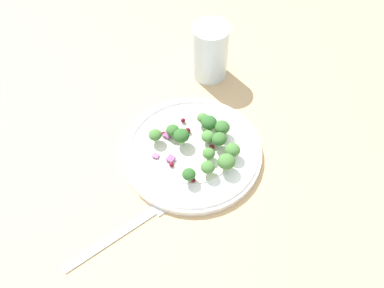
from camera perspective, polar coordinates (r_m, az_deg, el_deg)
The scene contains 27 objects.
ground_plane at distance 68.24cm, azimuth 0.41°, elevation -0.19°, with size 180.00×180.00×2.00cm, color tan.
plate at distance 65.30cm, azimuth 0.00°, elevation -0.96°, with size 23.18×23.18×1.70cm.
dressing_pool at distance 64.95cm, azimuth 0.00°, elevation -0.73°, with size 13.45×13.45×0.20cm, color white.
broccoli_floret_0 at distance 60.73cm, azimuth 2.31°, elevation -3.40°, with size 2.24×2.24×2.27cm.
broccoli_floret_1 at distance 65.40cm, azimuth -2.82°, elevation 1.97°, with size 2.22×2.22×2.25cm.
broccoli_floret_2 at distance 66.79cm, azimuth 1.56°, elevation 3.78°, with size 1.93×1.93×1.95cm.
broccoli_floret_3 at distance 60.10cm, azimuth -0.45°, elevation -4.44°, with size 2.11×2.11×2.14cm.
broccoli_floret_4 at distance 64.58cm, azimuth 2.32°, elevation 1.09°, with size 2.23×2.23×2.25cm.
broccoli_floret_5 at distance 63.08cm, azimuth 5.88°, elevation -0.88°, with size 2.51×2.51×2.54cm.
broccoli_floret_6 at distance 65.47cm, azimuth 4.38°, elevation 2.40°, with size 2.63×2.63×2.66cm.
broccoli_floret_7 at distance 62.63cm, azimuth 2.43°, elevation -1.40°, with size 2.02×2.02×2.05cm.
broccoli_floret_8 at distance 63.64cm, azimuth 3.97°, elevation 0.70°, with size 2.43×2.43×2.46cm.
broccoli_floret_9 at distance 64.03cm, azimuth -1.73°, elevation 1.44°, with size 2.60×2.60×2.63cm.
broccoli_floret_10 at distance 65.78cm, azimuth 2.46°, elevation 3.11°, with size 2.71×2.71×2.74cm.
broccoli_floret_11 at distance 64.67cm, azimuth -5.36°, elevation 1.30°, with size 2.20×2.20×2.23cm.
broccoli_floret_12 at distance 61.30cm, azimuth 5.01°, elevation -2.58°, with size 2.80×2.80×2.83cm.
cranberry_0 at distance 66.49cm, azimuth -0.63°, elevation 1.94°, with size 0.99×0.99×0.99cm, color #4C0A14.
cranberry_1 at distance 67.84cm, azimuth -1.44°, elevation 3.39°, with size 0.82×0.82×0.82cm, color maroon.
cranberry_2 at distance 61.25cm, azimuth 0.17°, elevation -5.25°, with size 0.79×0.79×0.79cm, color maroon.
cranberry_3 at distance 66.47cm, azimuth -4.15°, elevation 1.52°, with size 0.74×0.74×0.74cm, color maroon.
cranberry_4 at distance 62.70cm, azimuth -2.99°, elevation -2.99°, with size 0.78×0.78×0.78cm, color maroon.
cranberry_5 at distance 64.62cm, azimuth 2.88°, elevation -0.44°, with size 0.89×0.89×0.89cm, color maroon.
onion_bit_0 at distance 64.15cm, azimuth -5.43°, elevation -1.52°, with size 1.04×0.87×0.36cm, color #A35B93.
onion_bit_1 at distance 66.22cm, azimuth -3.59°, elevation 1.37°, with size 1.26×1.28×0.46cm, color #934C84.
onion_bit_2 at distance 63.26cm, azimuth -3.10°, elevation -2.16°, with size 1.18×1.15×0.50cm, color #934C84.
fork at distance 59.84cm, azimuth -9.15°, elevation -11.85°, with size 3.26×18.68×0.50cm.
water_glass at distance 75.20cm, azimuth 2.62°, elevation 13.21°, with size 6.84×6.84×10.75cm, color silver.
Camera 1 is at (33.73, -21.99, 54.10)cm, focal length 36.79 mm.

